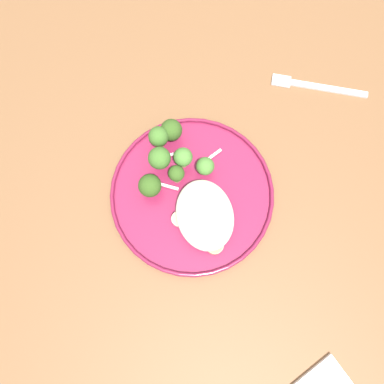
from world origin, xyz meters
name	(u,v)px	position (x,y,z in m)	size (l,w,h in m)	color
ground	(199,231)	(0.00, 0.00, 0.00)	(6.00, 6.00, 0.00)	#2D2B28
wooden_dining_table	(206,181)	(0.00, 0.00, 0.66)	(1.40, 1.00, 0.74)	brown
dinner_plate	(192,194)	(0.04, -0.04, 0.75)	(0.29, 0.29, 0.02)	maroon
noodle_bed	(205,215)	(0.09, -0.03, 0.77)	(0.12, 0.10, 0.04)	beige
seared_scallop_right_edge	(179,219)	(0.08, -0.07, 0.76)	(0.03, 0.03, 0.01)	beige
seared_scallop_half_hidden	(215,245)	(0.14, -0.03, 0.76)	(0.03, 0.03, 0.02)	#DBB77A
seared_scallop_tilted_round	(194,210)	(0.07, -0.04, 0.76)	(0.02, 0.02, 0.01)	#DBB77A
seared_scallop_center_golden	(222,216)	(0.10, 0.00, 0.76)	(0.03, 0.03, 0.02)	#DBB77A
seared_scallop_front_small	(205,215)	(0.09, -0.03, 0.76)	(0.03, 0.03, 0.02)	beige
broccoli_floret_beside_noodles	(160,158)	(-0.02, -0.08, 0.79)	(0.04, 0.04, 0.06)	#7A994C
broccoli_floret_split_head	(150,186)	(0.02, -0.11, 0.78)	(0.04, 0.04, 0.05)	#89A356
broccoli_floret_front_edge	(183,157)	(-0.01, -0.04, 0.79)	(0.03, 0.03, 0.06)	#89A356
broccoli_floret_rear_charred	(171,130)	(-0.07, -0.05, 0.78)	(0.04, 0.04, 0.05)	#7A994C
broccoli_floret_center_pile	(159,137)	(-0.06, -0.07, 0.79)	(0.04, 0.04, 0.06)	#89A356
broccoli_floret_near_rim	(176,174)	(0.01, -0.06, 0.78)	(0.03, 0.03, 0.05)	#7A994C
broccoli_floret_right_tilted	(205,166)	(0.01, -0.01, 0.78)	(0.03, 0.03, 0.04)	#7A994C
onion_sliver_short_strip	(166,156)	(-0.04, -0.07, 0.75)	(0.04, 0.01, 0.00)	silver
onion_sliver_pale_crescent	(210,158)	(-0.01, 0.01, 0.75)	(0.05, 0.01, 0.00)	silver
onion_sliver_long_sliver	(165,185)	(0.02, -0.08, 0.75)	(0.05, 0.01, 0.00)	silver
dinner_fork	(315,87)	(-0.11, 0.25, 0.74)	(0.09, 0.18, 0.00)	silver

